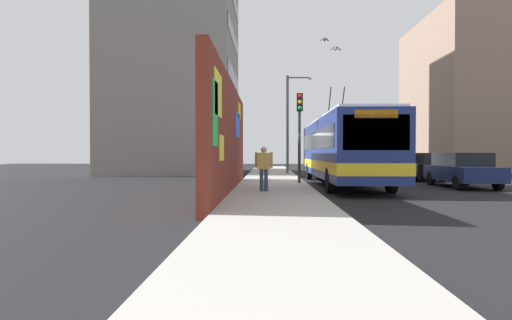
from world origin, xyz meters
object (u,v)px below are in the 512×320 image
(city_bus, at_px, (342,148))
(parked_car_black, at_px, (419,166))
(traffic_light, at_px, (300,123))
(parked_car_navy, at_px, (462,169))
(street_lamp, at_px, (290,117))
(pedestrian_near_wall, at_px, (264,165))

(city_bus, distance_m, parked_car_black, 6.58)
(city_bus, relative_size, traffic_light, 2.99)
(parked_car_navy, distance_m, parked_car_black, 5.25)
(street_lamp, bearing_deg, traffic_light, 179.45)
(street_lamp, bearing_deg, city_bus, -166.74)
(pedestrian_near_wall, bearing_deg, parked_car_black, -45.24)
(parked_car_navy, bearing_deg, pedestrian_near_wall, 112.20)
(parked_car_navy, xyz_separation_m, traffic_light, (0.46, 7.35, 2.17))
(parked_car_navy, xyz_separation_m, pedestrian_near_wall, (-3.67, 9.00, 0.29))
(parked_car_navy, xyz_separation_m, street_lamp, (10.07, 7.26, 3.27))
(pedestrian_near_wall, bearing_deg, city_bus, -37.13)
(city_bus, relative_size, street_lamp, 1.84)
(parked_car_black, bearing_deg, parked_car_navy, -180.00)
(parked_car_navy, distance_m, street_lamp, 12.84)
(city_bus, bearing_deg, parked_car_navy, -104.48)
(street_lamp, bearing_deg, parked_car_black, -123.60)
(pedestrian_near_wall, height_order, traffic_light, traffic_light)
(city_bus, distance_m, pedestrian_near_wall, 6.33)
(parked_car_black, distance_m, traffic_light, 9.04)
(traffic_light, bearing_deg, street_lamp, -0.55)
(parked_car_navy, height_order, pedestrian_near_wall, pedestrian_near_wall)
(parked_car_black, distance_m, pedestrian_near_wall, 12.67)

